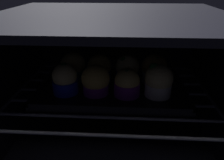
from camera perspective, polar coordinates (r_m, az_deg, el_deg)
oven_cavity at (r=63.80cm, az=0.22°, el=1.35°), size 59.00×47.00×37.00cm
oven_rack at (r=61.52cm, az=-0.00°, el=-3.16°), size 54.80×42.00×0.80cm
baking_tray at (r=61.06cm, az=-0.00°, el=-2.23°), size 40.30×24.27×2.20cm
muffin_row0_col0 at (r=57.66cm, az=-12.48°, el=0.12°), size 6.87×6.87×8.43cm
muffin_row0_col1 at (r=56.19cm, az=-4.38°, el=-0.21°), size 7.52×7.52×7.98cm
muffin_row0_col2 at (r=55.45cm, az=4.05°, el=-0.90°), size 6.87×6.87×7.34cm
muffin_row0_col3 at (r=56.14cm, az=12.33°, el=-0.30°), size 7.31×7.31×8.84cm
muffin_row1_col0 at (r=64.65cm, az=-10.30°, el=3.32°), size 7.24×7.24×8.53cm
muffin_row1_col1 at (r=63.61cm, az=-3.37°, el=2.99°), size 7.15×7.15×8.00cm
muffin_row1_col2 at (r=62.44cm, az=4.08°, el=2.79°), size 6.92×6.92×8.27cm
muffin_row1_col3 at (r=63.19cm, az=11.20°, el=2.71°), size 7.38×7.38×8.50cm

